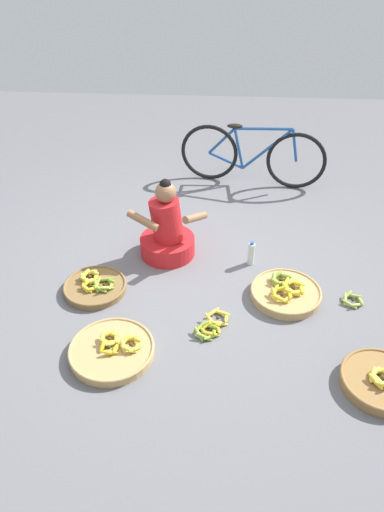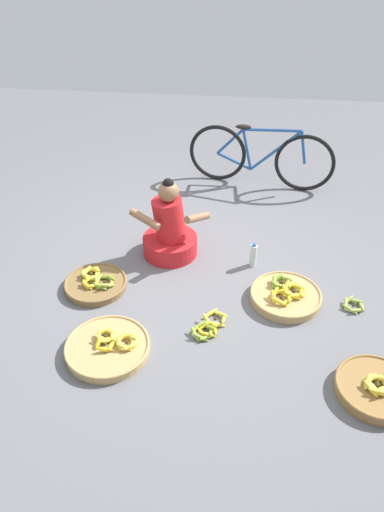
{
  "view_description": "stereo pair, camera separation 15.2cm",
  "coord_description": "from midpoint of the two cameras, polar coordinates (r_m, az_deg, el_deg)",
  "views": [
    {
      "loc": [
        0.21,
        -3.4,
        2.74
      ],
      "look_at": [
        0.0,
        -0.2,
        0.35
      ],
      "focal_mm": 33.5,
      "sensor_mm": 36.0,
      "label": 1
    },
    {
      "loc": [
        0.36,
        -3.39,
        2.74
      ],
      "look_at": [
        0.0,
        -0.2,
        0.35
      ],
      "focal_mm": 33.5,
      "sensor_mm": 36.0,
      "label": 2
    }
  ],
  "objects": [
    {
      "name": "bicycle_leaning",
      "position": [
        5.72,
        6.38,
        11.82
      ],
      "size": [
        1.69,
        0.32,
        0.73
      ],
      "color": "black",
      "rests_on": "ground"
    },
    {
      "name": "ground_plane",
      "position": [
        4.37,
        -0.82,
        -2.14
      ],
      "size": [
        10.0,
        10.0,
        0.0
      ],
      "primitive_type": "plane",
      "color": "slate"
    },
    {
      "name": "banana_basket_front_left",
      "position": [
        3.66,
        20.49,
        -13.79
      ],
      "size": [
        0.56,
        0.56,
        0.16
      ],
      "color": "olive",
      "rests_on": "ground"
    },
    {
      "name": "banana_basket_back_right",
      "position": [
        4.27,
        -12.51,
        -3.56
      ],
      "size": [
        0.55,
        0.55,
        0.14
      ],
      "color": "brown",
      "rests_on": "ground"
    },
    {
      "name": "banana_basket_front_center",
      "position": [
        4.15,
        10.09,
        -4.33
      ],
      "size": [
        0.61,
        0.61,
        0.16
      ],
      "color": "tan",
      "rests_on": "ground"
    },
    {
      "name": "loose_bananas_back_center",
      "position": [
        3.83,
        1.17,
        -8.4
      ],
      "size": [
        0.31,
        0.38,
        0.1
      ],
      "color": "yellow",
      "rests_on": "ground"
    },
    {
      "name": "water_bottle",
      "position": [
        4.45,
        6.11,
        0.27
      ],
      "size": [
        0.06,
        0.06,
        0.24
      ],
      "color": "silver",
      "rests_on": "ground"
    },
    {
      "name": "vendor_woman_front",
      "position": [
        4.48,
        -3.96,
        2.92
      ],
      "size": [
        0.73,
        0.52,
        0.8
      ],
      "color": "red",
      "rests_on": "ground"
    },
    {
      "name": "banana_basket_front_right",
      "position": [
        3.7,
        -10.71,
        -10.99
      ],
      "size": [
        0.64,
        0.64,
        0.14
      ],
      "color": "tan",
      "rests_on": "ground"
    },
    {
      "name": "loose_bananas_near_vendor",
      "position": [
        4.26,
        17.6,
        -5.05
      ],
      "size": [
        0.2,
        0.21,
        0.08
      ],
      "color": "#9EB747",
      "rests_on": "ground"
    }
  ]
}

